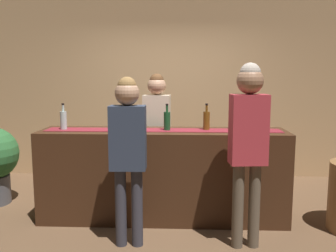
{
  "coord_description": "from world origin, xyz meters",
  "views": [
    {
      "loc": [
        0.24,
        -4.07,
        1.68
      ],
      "look_at": [
        0.06,
        0.0,
        1.09
      ],
      "focal_mm": 38.98,
      "sensor_mm": 36.0,
      "label": 1
    }
  ],
  "objects_px": {
    "wine_bottle_clear": "(63,120)",
    "wine_bottle_green": "(167,121)",
    "wine_bottle_amber": "(206,120)",
    "wine_glass_mid_counter": "(261,122)",
    "customer_browsing": "(128,144)",
    "wine_glass_near_customer": "(113,121)",
    "customer_sipping": "(248,134)",
    "bartender": "(157,124)"
  },
  "relations": [
    {
      "from": "wine_bottle_amber",
      "to": "wine_glass_mid_counter",
      "type": "relative_size",
      "value": 2.1
    },
    {
      "from": "customer_sipping",
      "to": "wine_bottle_green",
      "type": "bearing_deg",
      "value": 134.43
    },
    {
      "from": "wine_glass_near_customer",
      "to": "wine_glass_mid_counter",
      "type": "xyz_separation_m",
      "value": [
        1.65,
        -0.03,
        0.0
      ]
    },
    {
      "from": "wine_glass_near_customer",
      "to": "bartender",
      "type": "bearing_deg",
      "value": 53.63
    },
    {
      "from": "wine_bottle_green",
      "to": "wine_glass_mid_counter",
      "type": "height_order",
      "value": "wine_bottle_green"
    },
    {
      "from": "wine_bottle_green",
      "to": "customer_sipping",
      "type": "xyz_separation_m",
      "value": [
        0.79,
        -0.66,
        -0.04
      ]
    },
    {
      "from": "wine_bottle_amber",
      "to": "bartender",
      "type": "distance_m",
      "value": 0.82
    },
    {
      "from": "bartender",
      "to": "customer_sipping",
      "type": "height_order",
      "value": "customer_sipping"
    },
    {
      "from": "wine_bottle_clear",
      "to": "wine_glass_near_customer",
      "type": "distance_m",
      "value": 0.57
    },
    {
      "from": "wine_glass_mid_counter",
      "to": "wine_bottle_clear",
      "type": "bearing_deg",
      "value": 178.3
    },
    {
      "from": "wine_bottle_clear",
      "to": "wine_bottle_green",
      "type": "height_order",
      "value": "same"
    },
    {
      "from": "wine_bottle_clear",
      "to": "wine_bottle_green",
      "type": "bearing_deg",
      "value": -0.41
    },
    {
      "from": "wine_bottle_amber",
      "to": "customer_sipping",
      "type": "bearing_deg",
      "value": -63.97
    },
    {
      "from": "wine_bottle_amber",
      "to": "bartender",
      "type": "bearing_deg",
      "value": 138.25
    },
    {
      "from": "customer_sipping",
      "to": "customer_browsing",
      "type": "relative_size",
      "value": 1.08
    },
    {
      "from": "wine_bottle_amber",
      "to": "wine_glass_mid_counter",
      "type": "xyz_separation_m",
      "value": [
        0.59,
        -0.11,
        -0.01
      ]
    },
    {
      "from": "wine_glass_mid_counter",
      "to": "customer_browsing",
      "type": "xyz_separation_m",
      "value": [
        -1.37,
        -0.62,
        -0.13
      ]
    },
    {
      "from": "wine_bottle_amber",
      "to": "wine_bottle_clear",
      "type": "bearing_deg",
      "value": -178.47
    },
    {
      "from": "wine_bottle_clear",
      "to": "wine_glass_mid_counter",
      "type": "height_order",
      "value": "wine_bottle_clear"
    },
    {
      "from": "wine_glass_mid_counter",
      "to": "customer_browsing",
      "type": "distance_m",
      "value": 1.51
    },
    {
      "from": "wine_bottle_amber",
      "to": "customer_browsing",
      "type": "distance_m",
      "value": 1.08
    },
    {
      "from": "wine_bottle_amber",
      "to": "customer_browsing",
      "type": "height_order",
      "value": "customer_browsing"
    },
    {
      "from": "wine_bottle_green",
      "to": "wine_bottle_clear",
      "type": "bearing_deg",
      "value": 179.59
    },
    {
      "from": "wine_bottle_clear",
      "to": "wine_glass_mid_counter",
      "type": "xyz_separation_m",
      "value": [
        2.22,
        -0.07,
        -0.01
      ]
    },
    {
      "from": "wine_bottle_green",
      "to": "bartender",
      "type": "distance_m",
      "value": 0.62
    },
    {
      "from": "wine_bottle_clear",
      "to": "wine_glass_near_customer",
      "type": "xyz_separation_m",
      "value": [
        0.57,
        -0.03,
        -0.01
      ]
    },
    {
      "from": "wine_glass_mid_counter",
      "to": "bartender",
      "type": "relative_size",
      "value": 0.09
    },
    {
      "from": "wine_bottle_clear",
      "to": "customer_sipping",
      "type": "xyz_separation_m",
      "value": [
        1.98,
        -0.67,
        -0.04
      ]
    },
    {
      "from": "wine_bottle_green",
      "to": "wine_glass_near_customer",
      "type": "xyz_separation_m",
      "value": [
        -0.61,
        -0.02,
        -0.01
      ]
    },
    {
      "from": "customer_browsing",
      "to": "customer_sipping",
      "type": "bearing_deg",
      "value": -0.29
    },
    {
      "from": "bartender",
      "to": "customer_sipping",
      "type": "relative_size",
      "value": 0.94
    },
    {
      "from": "wine_glass_near_customer",
      "to": "wine_bottle_clear",
      "type": "bearing_deg",
      "value": 176.89
    },
    {
      "from": "bartender",
      "to": "customer_browsing",
      "type": "relative_size",
      "value": 1.02
    },
    {
      "from": "wine_glass_near_customer",
      "to": "wine_glass_mid_counter",
      "type": "height_order",
      "value": "same"
    },
    {
      "from": "customer_sipping",
      "to": "customer_browsing",
      "type": "distance_m",
      "value": 1.14
    },
    {
      "from": "wine_bottle_clear",
      "to": "wine_bottle_amber",
      "type": "distance_m",
      "value": 1.63
    },
    {
      "from": "wine_glass_mid_counter",
      "to": "customer_browsing",
      "type": "height_order",
      "value": "customer_browsing"
    },
    {
      "from": "wine_bottle_amber",
      "to": "wine_glass_near_customer",
      "type": "relative_size",
      "value": 2.1
    },
    {
      "from": "wine_bottle_amber",
      "to": "customer_sipping",
      "type": "relative_size",
      "value": 0.17
    },
    {
      "from": "wine_bottle_green",
      "to": "wine_glass_mid_counter",
      "type": "bearing_deg",
      "value": -3.17
    },
    {
      "from": "wine_glass_near_customer",
      "to": "bartender",
      "type": "xyz_separation_m",
      "value": [
        0.45,
        0.61,
        -0.11
      ]
    },
    {
      "from": "wine_bottle_green",
      "to": "wine_bottle_amber",
      "type": "bearing_deg",
      "value": 6.68
    }
  ]
}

